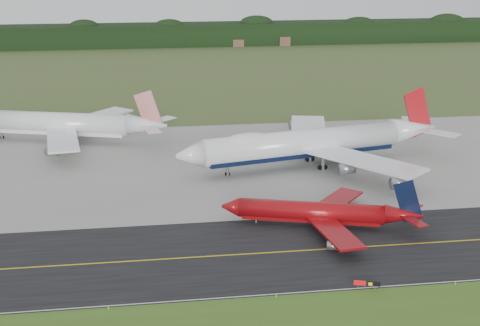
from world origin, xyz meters
name	(u,v)px	position (x,y,z in m)	size (l,w,h in m)	color
ground	(267,244)	(0.00, 0.00, 0.00)	(600.00, 600.00, 0.00)	#415226
taxiway	(271,253)	(0.00, -4.00, 0.01)	(400.00, 32.00, 0.02)	black
apron	(233,163)	(0.00, 51.00, 0.01)	(400.00, 78.00, 0.01)	gray
taxiway_centreline	(271,252)	(0.00, -4.00, 0.03)	(400.00, 0.40, 0.00)	gold
taxiway_edge_line	(288,293)	(0.00, -19.50, 0.03)	(400.00, 0.25, 0.00)	silver
horizon_treeline	(183,36)	(0.00, 273.76, 5.47)	(700.00, 25.00, 12.00)	black
jet_ba_747	(311,143)	(19.62, 45.25, 6.34)	(73.59, 60.00, 18.63)	white
jet_red_737	(322,213)	(12.38, 6.54, 3.04)	(40.02, 31.87, 11.00)	maroon
jet_star_tail	(65,124)	(-45.48, 77.03, 5.40)	(60.29, 49.22, 16.19)	white
taxiway_sign	(367,284)	(13.19, -19.93, 1.03)	(4.22, 1.48, 1.46)	slate
edge_marker_left	(108,308)	(-29.03, -20.50, 0.25)	(0.16, 0.16, 0.50)	yellow
edge_marker_center	(276,296)	(-2.19, -20.50, 0.25)	(0.16, 0.16, 0.50)	yellow
edge_marker_right	(455,283)	(28.52, -20.50, 0.25)	(0.16, 0.16, 0.50)	yellow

